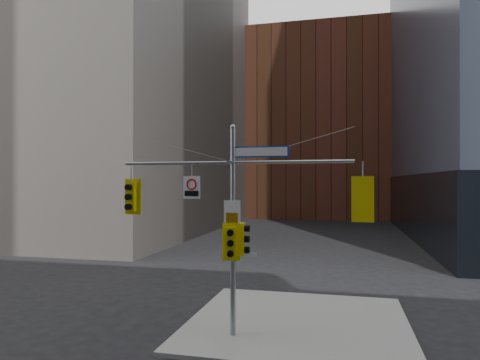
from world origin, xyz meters
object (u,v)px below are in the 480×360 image
at_px(traffic_light_pole_side, 242,239).
at_px(street_sign_blade, 261,152).
at_px(signal_assembly, 233,209).
at_px(traffic_light_west_arm, 131,197).
at_px(traffic_light_pole_front, 231,242).
at_px(traffic_light_east_arm, 363,199).
at_px(regulatory_sign_arm, 192,187).

xyz_separation_m(traffic_light_pole_side, street_sign_blade, (0.63, -0.00, 2.94)).
distance_m(traffic_light_pole_side, street_sign_blade, 3.01).
height_order(signal_assembly, traffic_light_west_arm, signal_assembly).
distance_m(signal_assembly, traffic_light_pole_front, 1.13).
height_order(traffic_light_west_arm, street_sign_blade, street_sign_blade).
xyz_separation_m(traffic_light_west_arm, traffic_light_east_arm, (8.05, -0.01, 0.00)).
distance_m(traffic_light_west_arm, traffic_light_east_arm, 8.05).
distance_m(traffic_light_east_arm, traffic_light_pole_front, 4.50).
relative_size(traffic_light_pole_front, regulatory_sign_arm, 1.61).
height_order(traffic_light_pole_side, regulatory_sign_arm, regulatory_sign_arm).
relative_size(signal_assembly, traffic_light_pole_side, 7.38).
height_order(signal_assembly, traffic_light_pole_front, signal_assembly).
bearing_deg(traffic_light_east_arm, traffic_light_pole_front, 6.72).
bearing_deg(regulatory_sign_arm, traffic_light_pole_side, 6.36).
bearing_deg(traffic_light_east_arm, street_sign_blade, 3.07).
bearing_deg(traffic_light_west_arm, signal_assembly, -0.18).
bearing_deg(signal_assembly, regulatory_sign_arm, -179.22).
height_order(signal_assembly, traffic_light_pole_side, signal_assembly).
xyz_separation_m(signal_assembly, traffic_light_west_arm, (-3.81, 0.01, 0.38)).
bearing_deg(traffic_light_pole_side, traffic_light_pole_front, 129.63).
relative_size(traffic_light_pole_side, regulatory_sign_arm, 1.37).
bearing_deg(street_sign_blade, traffic_light_pole_front, -164.95).
bearing_deg(traffic_light_pole_side, street_sign_blade, -90.75).
xyz_separation_m(signal_assembly, street_sign_blade, (0.96, 0.00, 1.93)).
bearing_deg(regulatory_sign_arm, signal_assembly, 6.27).
height_order(signal_assembly, traffic_light_east_arm, signal_assembly).
bearing_deg(traffic_light_east_arm, regulatory_sign_arm, 3.33).
distance_m(signal_assembly, street_sign_blade, 2.16).
distance_m(traffic_light_pole_front, street_sign_blade, 3.19).
relative_size(traffic_light_west_arm, traffic_light_pole_front, 1.02).
bearing_deg(signal_assembly, traffic_light_east_arm, 0.00).
bearing_deg(signal_assembly, traffic_light_pole_side, 1.30).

